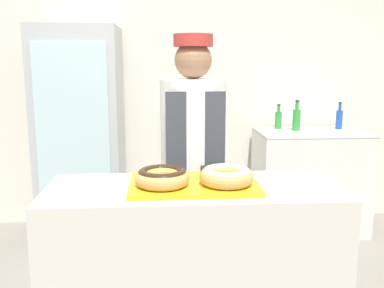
% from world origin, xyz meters
% --- Properties ---
extents(wall_back, '(8.00, 0.06, 2.70)m').
position_xyz_m(wall_back, '(0.00, 2.13, 1.35)').
color(wall_back, silver).
rests_on(wall_back, ground_plane).
extents(display_counter, '(1.35, 0.53, 0.94)m').
position_xyz_m(display_counter, '(0.00, 0.00, 0.47)').
color(display_counter, beige).
rests_on(display_counter, ground_plane).
extents(serving_tray, '(0.58, 0.38, 0.02)m').
position_xyz_m(serving_tray, '(0.00, 0.00, 0.96)').
color(serving_tray, yellow).
rests_on(serving_tray, display_counter).
extents(donut_chocolate_glaze, '(0.24, 0.24, 0.08)m').
position_xyz_m(donut_chocolate_glaze, '(-0.14, -0.06, 1.01)').
color(donut_chocolate_glaze, tan).
rests_on(donut_chocolate_glaze, serving_tray).
extents(donut_light_glaze, '(0.24, 0.24, 0.08)m').
position_xyz_m(donut_light_glaze, '(0.14, -0.06, 1.01)').
color(donut_light_glaze, tan).
rests_on(donut_light_glaze, serving_tray).
extents(brownie_back_left, '(0.09, 0.09, 0.03)m').
position_xyz_m(brownie_back_left, '(-0.09, 0.13, 0.98)').
color(brownie_back_left, black).
rests_on(brownie_back_left, serving_tray).
extents(brownie_back_right, '(0.09, 0.09, 0.03)m').
position_xyz_m(brownie_back_right, '(0.09, 0.13, 0.98)').
color(brownie_back_right, black).
rests_on(brownie_back_right, serving_tray).
extents(baker_person, '(0.39, 0.39, 1.67)m').
position_xyz_m(baker_person, '(0.04, 0.63, 0.87)').
color(baker_person, '#4C4C51').
rests_on(baker_person, ground_plane).
extents(beverage_fridge, '(0.68, 0.67, 1.80)m').
position_xyz_m(beverage_fridge, '(-0.83, 1.74, 0.90)').
color(beverage_fridge, '#ADB2B7').
rests_on(beverage_fridge, ground_plane).
extents(chest_freezer, '(0.95, 0.58, 0.91)m').
position_xyz_m(chest_freezer, '(1.18, 1.75, 0.46)').
color(chest_freezer, silver).
rests_on(chest_freezer, ground_plane).
extents(bottle_green, '(0.06, 0.06, 0.22)m').
position_xyz_m(bottle_green, '(0.91, 1.91, 1.00)').
color(bottle_green, '#2D8C38').
rests_on(bottle_green, chest_freezer).
extents(bottle_blue, '(0.06, 0.06, 0.24)m').
position_xyz_m(bottle_blue, '(1.46, 1.85, 1.01)').
color(bottle_blue, '#1E4CB2').
rests_on(bottle_blue, chest_freezer).
extents(bottle_green_b, '(0.07, 0.07, 0.27)m').
position_xyz_m(bottle_green_b, '(1.05, 1.79, 1.02)').
color(bottle_green_b, '#2D8C38').
rests_on(bottle_green_b, chest_freezer).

